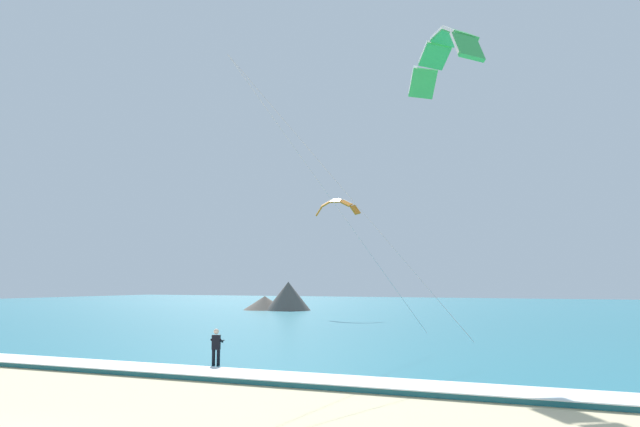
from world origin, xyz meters
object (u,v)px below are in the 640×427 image
(kitesurfer, at_px, (216,347))
(kite_distant, at_px, (336,206))
(kite_primary, at_px, (444,53))
(surfboard, at_px, (216,370))

(kitesurfer, height_order, kite_distant, kite_distant)
(kite_primary, height_order, kite_distant, kite_primary)
(surfboard, relative_size, kite_distant, 0.30)
(surfboard, height_order, kitesurfer, kitesurfer)
(kitesurfer, distance_m, kite_distant, 42.89)
(kite_primary, bearing_deg, surfboard, -143.35)
(surfboard, xyz_separation_m, kite_distant, (-12.06, 39.86, 11.25))
(surfboard, bearing_deg, kite_primary, 36.65)
(surfboard, height_order, kite_primary, kite_primary)
(kite_primary, relative_size, kite_distant, 2.84)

